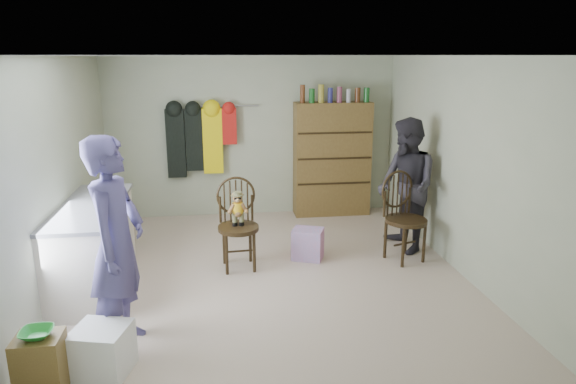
{
  "coord_description": "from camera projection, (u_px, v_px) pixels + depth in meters",
  "views": [
    {
      "loc": [
        -0.55,
        -5.55,
        2.5
      ],
      "look_at": [
        0.25,
        0.2,
        0.95
      ],
      "focal_mm": 32.0,
      "sensor_mm": 36.0,
      "label": 1
    }
  ],
  "objects": [
    {
      "name": "plastic_tub",
      "position": [
        102.0,
        350.0,
        4.13
      ],
      "size": [
        0.51,
        0.49,
        0.4
      ],
      "primitive_type": "cube",
      "rotation": [
        0.0,
        0.0,
        -0.26
      ],
      "color": "white",
      "rests_on": "ground"
    },
    {
      "name": "chair_far",
      "position": [
        403.0,
        213.0,
        6.38
      ],
      "size": [
        0.64,
        0.64,
        1.12
      ],
      "rotation": [
        0.0,
        0.0,
        0.35
      ],
      "color": "black",
      "rests_on": "ground"
    },
    {
      "name": "person_left",
      "position": [
        117.0,
        244.0,
        4.37
      ],
      "size": [
        0.58,
        0.76,
        1.88
      ],
      "primitive_type": "imported",
      "rotation": [
        0.0,
        0.0,
        1.37
      ],
      "color": "#4D4681",
      "rests_on": "ground"
    },
    {
      "name": "ground_plane",
      "position": [
        269.0,
        275.0,
        6.03
      ],
      "size": [
        5.0,
        5.0,
        0.0
      ],
      "primitive_type": "plane",
      "color": "beige",
      "rests_on": "ground"
    },
    {
      "name": "person_right",
      "position": [
        406.0,
        186.0,
        6.61
      ],
      "size": [
        0.76,
        0.92,
        1.75
      ],
      "primitive_type": "imported",
      "rotation": [
        0.0,
        0.0,
        -1.45
      ],
      "color": "#2D2B33",
      "rests_on": "ground"
    },
    {
      "name": "stool",
      "position": [
        41.0,
        366.0,
        3.85
      ],
      "size": [
        0.34,
        0.29,
        0.48
      ],
      "primitive_type": "cube",
      "color": "brown",
      "rests_on": "ground"
    },
    {
      "name": "striped_bag",
      "position": [
        308.0,
        244.0,
        6.47
      ],
      "size": [
        0.45,
        0.41,
        0.39
      ],
      "primitive_type": "cube",
      "rotation": [
        0.0,
        0.0,
        -0.38
      ],
      "color": "pink",
      "rests_on": "ground"
    },
    {
      "name": "bowl",
      "position": [
        36.0,
        333.0,
        3.78
      ],
      "size": [
        0.24,
        0.24,
        0.06
      ],
      "primitive_type": "imported",
      "color": "green",
      "rests_on": "stool"
    },
    {
      "name": "coat_rack",
      "position": [
        199.0,
        139.0,
        7.88
      ],
      "size": [
        1.42,
        0.12,
        1.09
      ],
      "color": "#99999E",
      "rests_on": "ground"
    },
    {
      "name": "dresser",
      "position": [
        332.0,
        158.0,
        8.16
      ],
      "size": [
        1.2,
        0.39,
        2.08
      ],
      "color": "brown",
      "rests_on": "ground"
    },
    {
      "name": "room_walls",
      "position": [
        264.0,
        135.0,
        6.13
      ],
      "size": [
        5.0,
        5.0,
        5.0
      ],
      "color": "#B2B89A",
      "rests_on": "ground"
    },
    {
      "name": "counter",
      "position": [
        93.0,
        246.0,
        5.65
      ],
      "size": [
        0.64,
        1.86,
        0.94
      ],
      "color": "silver",
      "rests_on": "ground"
    },
    {
      "name": "chair_front",
      "position": [
        238.0,
        217.0,
        6.13
      ],
      "size": [
        0.52,
        0.52,
        1.1
      ],
      "rotation": [
        0.0,
        0.0,
        0.07
      ],
      "color": "black",
      "rests_on": "ground"
    }
  ]
}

